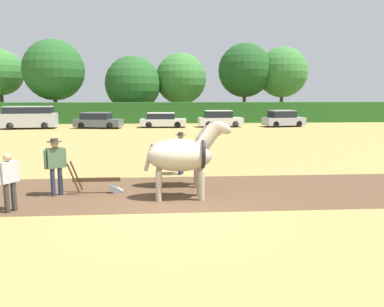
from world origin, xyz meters
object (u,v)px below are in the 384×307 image
at_px(tree_far_right, 282,72).
at_px(plow, 101,183).
at_px(draft_horse_lead_left, 184,155).
at_px(parked_car_center_right, 283,119).
at_px(tree_center_right, 181,79).
at_px(tree_left, 0,72).
at_px(farmer_onlooker_left, 9,178).
at_px(parked_car_center_left, 163,120).
at_px(draft_horse_lead_right, 181,151).
at_px(parked_car_center, 220,119).
at_px(tree_right, 245,70).
at_px(parked_van, 29,117).
at_px(parked_car_left, 98,121).
at_px(tree_center, 133,84).
at_px(farmer_at_plow, 55,162).
at_px(tree_center_left, 54,70).
at_px(farmer_beside_team, 181,150).

bearing_deg(tree_far_right, plow, -115.84).
height_order(draft_horse_lead_left, parked_car_center_right, draft_horse_lead_left).
bearing_deg(tree_center_right, tree_left, -179.11).
bearing_deg(draft_horse_lead_left, tree_left, 119.39).
relative_size(farmer_onlooker_left, parked_car_center_left, 0.36).
bearing_deg(parked_car_center_right, tree_far_right, 64.43).
relative_size(draft_horse_lead_right, parked_car_center_right, 0.64).
relative_size(tree_left, parked_car_center, 1.98).
relative_size(tree_right, farmer_onlooker_left, 5.88).
xyz_separation_m(farmer_onlooker_left, parked_van, (-8.21, 25.55, 0.14)).
bearing_deg(parked_car_left, tree_center_right, 64.29).
bearing_deg(tree_far_right, tree_center, -177.34).
xyz_separation_m(parked_van, parked_car_center_left, (12.27, 0.43, -0.38)).
distance_m(tree_left, parked_van, 14.26).
relative_size(draft_horse_lead_right, parked_car_center, 0.62).
xyz_separation_m(draft_horse_lead_right, parked_car_left, (-6.74, 23.07, -0.52)).
height_order(parked_van, parked_car_center, parked_van).
distance_m(tree_far_right, plow, 39.45).
height_order(tree_left, farmer_at_plow, tree_left).
height_order(tree_center_left, parked_car_left, tree_center_left).
bearing_deg(parked_car_center_right, tree_center_right, 120.94).
distance_m(tree_left, tree_center_left, 7.09).
xyz_separation_m(draft_horse_lead_left, parked_car_center_right, (11.15, 25.01, -0.57)).
distance_m(tree_right, farmer_at_plow, 38.15).
relative_size(tree_center_left, parked_car_left, 2.06).
bearing_deg(tree_left, parked_car_left, -40.71).
height_order(draft_horse_lead_left, farmer_at_plow, draft_horse_lead_left).
bearing_deg(tree_center_right, tree_far_right, -1.98).
bearing_deg(parked_car_center_right, tree_center_left, 150.32).
bearing_deg(draft_horse_lead_left, tree_center_right, 87.75).
bearing_deg(parked_car_center_left, parked_car_left, -174.55).
bearing_deg(farmer_onlooker_left, draft_horse_lead_left, 45.50).
distance_m(tree_center_right, draft_horse_lead_left, 36.60).
distance_m(tree_center_left, draft_horse_lead_right, 35.53).
bearing_deg(farmer_at_plow, tree_center_right, 136.04).
bearing_deg(parked_van, tree_far_right, 16.10).
distance_m(tree_center, tree_right, 13.95).
bearing_deg(parked_car_center_left, parked_car_center_right, 1.66).
distance_m(tree_right, farmer_onlooker_left, 39.91).
height_order(tree_right, farmer_at_plow, tree_right).
bearing_deg(farmer_beside_team, tree_right, 97.62).
relative_size(tree_right, farmer_beside_team, 5.62).
xyz_separation_m(draft_horse_lead_right, farmer_beside_team, (0.07, 1.95, -0.25)).
bearing_deg(parked_car_center_right, farmer_at_plow, -130.74).
relative_size(parked_car_left, parked_car_center, 1.06).
xyz_separation_m(tree_center_left, tree_far_right, (27.58, 1.73, -0.03)).
xyz_separation_m(tree_center_left, parked_car_left, (6.43, -9.59, -5.21)).
distance_m(draft_horse_lead_right, farmer_at_plow, 4.06).
xyz_separation_m(tree_right, draft_horse_lead_left, (-9.60, -35.92, -4.77)).
bearing_deg(farmer_at_plow, tree_center_left, 160.29).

